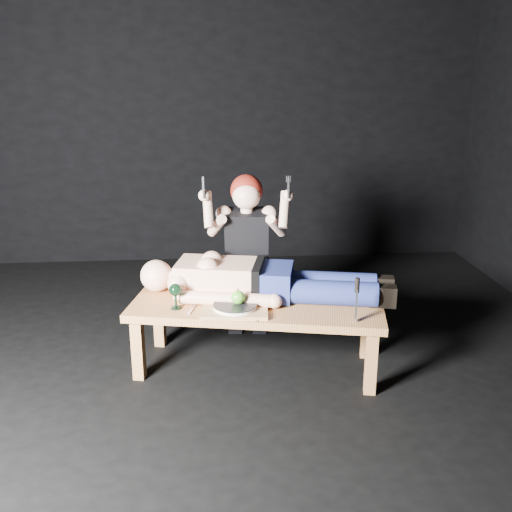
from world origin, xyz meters
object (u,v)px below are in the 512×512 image
lying_man (267,277)px  serving_tray (235,310)px  table (257,336)px  goblet (176,296)px  kneeling_woman (247,254)px  carving_knife (356,300)px

lying_man → serving_tray: bearing=-120.9°
table → goblet: (-0.51, -0.04, 0.31)m
lying_man → kneeling_woman: kneeling_woman is taller
table → carving_knife: 0.74m
carving_knife → kneeling_woman: bearing=135.7°
goblet → table: bearing=4.8°
lying_man → kneeling_woman: 0.42m
lying_man → carving_knife: bearing=-31.6°
table → kneeling_woman: 0.66m
table → kneeling_woman: (-0.02, 0.53, 0.39)m
table → lying_man: 0.39m
serving_tray → carving_knife: size_ratio=1.47×
lying_man → goblet: (-0.58, -0.16, -0.05)m
kneeling_woman → carving_knife: 1.04m
table → kneeling_woman: kneeling_woman is taller
serving_tray → lying_man: bearing=47.3°
kneeling_woman → lying_man: bearing=-71.2°
kneeling_woman → serving_tray: size_ratio=3.08×
table → carving_knife: carving_knife is taller
table → serving_tray: size_ratio=3.96×
lying_man → kneeling_woman: bearing=115.5°
serving_tray → goblet: bearing=167.8°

